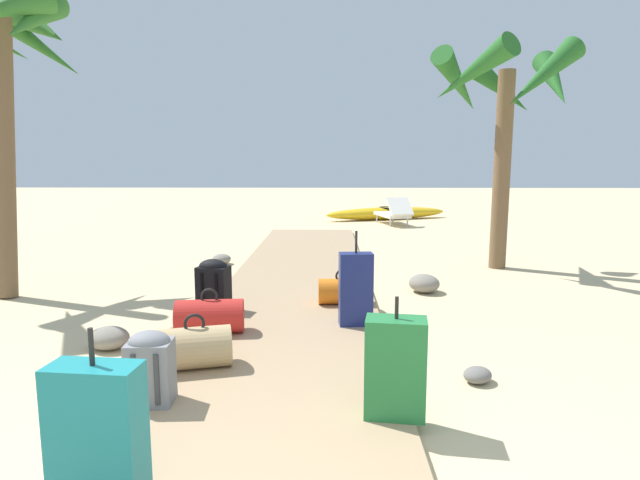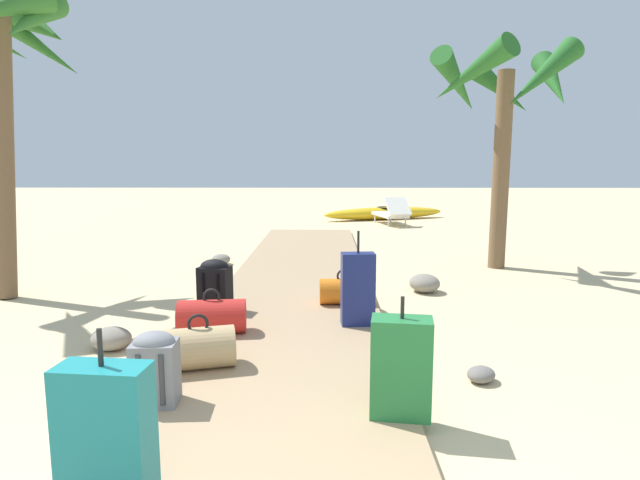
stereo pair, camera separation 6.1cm
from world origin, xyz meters
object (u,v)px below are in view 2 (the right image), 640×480
at_px(duffel_bag_tan, 199,348).
at_px(lounge_chair, 392,213).
at_px(suitcase_navy, 358,289).
at_px(backpack_black, 215,284).
at_px(backpack_grey, 155,366).
at_px(kayak, 385,213).
at_px(duffel_bag_red, 212,316).
at_px(palm_tree_far_right, 502,98).
at_px(suitcase_green, 401,367).
at_px(suitcase_teal, 106,437).
at_px(duffel_bag_orange, 344,291).

height_order(duffel_bag_tan, lounge_chair, lounge_chair).
height_order(suitcase_navy, lounge_chair, suitcase_navy).
distance_m(backpack_black, suitcase_navy, 1.59).
bearing_deg(backpack_grey, kayak, 76.73).
bearing_deg(duffel_bag_red, duffel_bag_tan, -84.58).
bearing_deg(lounge_chair, backpack_black, -109.08).
bearing_deg(palm_tree_far_right, suitcase_navy, -126.48).
xyz_separation_m(duffel_bag_tan, palm_tree_far_right, (3.68, 4.34, 2.41)).
xyz_separation_m(backpack_grey, lounge_chair, (2.92, 10.87, -0.01)).
bearing_deg(duffel_bag_red, suitcase_green, -46.08).
xyz_separation_m(suitcase_navy, suitcase_teal, (-1.32, -2.77, -0.02)).
xyz_separation_m(duffel_bag_tan, backpack_black, (-0.21, 1.60, 0.13)).
bearing_deg(duffel_bag_orange, kayak, 80.91).
xyz_separation_m(backpack_black, lounge_chair, (3.00, 8.66, -0.05)).
distance_m(duffel_bag_red, suitcase_navy, 1.42).
height_order(backpack_grey, suitcase_green, suitcase_green).
relative_size(backpack_black, suitcase_teal, 0.66).
distance_m(duffel_bag_red, lounge_chair, 9.85).
bearing_deg(kayak, suitcase_green, -95.96).
bearing_deg(suitcase_teal, backpack_black, 93.34).
bearing_deg(backpack_grey, palm_tree_far_right, 52.33).
relative_size(backpack_black, suitcase_navy, 0.60).
height_order(backpack_grey, suitcase_teal, suitcase_teal).
xyz_separation_m(suitcase_green, palm_tree_far_right, (2.22, 5.10, 2.25)).
relative_size(suitcase_navy, kayak, 0.24).
bearing_deg(duffel_bag_orange, lounge_chair, 79.21).
bearing_deg(suitcase_navy, suitcase_teal, -115.55).
bearing_deg(duffel_bag_red, lounge_chair, 73.08).
bearing_deg(suitcase_navy, duffel_bag_orange, 98.27).
xyz_separation_m(suitcase_teal, palm_tree_far_right, (3.70, 5.99, 2.23)).
xyz_separation_m(suitcase_navy, palm_tree_far_right, (2.38, 3.22, 2.21)).
relative_size(duffel_bag_orange, backpack_black, 0.98).
height_order(suitcase_teal, kayak, suitcase_teal).
height_order(suitcase_navy, palm_tree_far_right, palm_tree_far_right).
relative_size(duffel_bag_red, suitcase_navy, 0.70).
bearing_deg(suitcase_green, suitcase_teal, -148.92).
xyz_separation_m(duffel_bag_orange, suitcase_green, (0.27, -2.64, 0.17)).
xyz_separation_m(backpack_grey, backpack_black, (-0.07, 2.21, 0.04)).
relative_size(suitcase_teal, palm_tree_far_right, 0.25).
bearing_deg(duffel_bag_red, backpack_black, 99.80).
xyz_separation_m(suitcase_green, backpack_black, (-1.67, 2.36, -0.02)).
relative_size(duffel_bag_tan, suitcase_teal, 0.72).
bearing_deg(duffel_bag_orange, suitcase_teal, -108.92).
height_order(duffel_bag_orange, duffel_bag_tan, duffel_bag_tan).
distance_m(duffel_bag_orange, duffel_bag_red, 1.65).
relative_size(duffel_bag_red, suitcase_teal, 0.77).
height_order(backpack_grey, backpack_black, backpack_black).
height_order(suitcase_green, palm_tree_far_right, palm_tree_far_right).
bearing_deg(suitcase_green, duffel_bag_orange, 95.77).
xyz_separation_m(suitcase_navy, lounge_chair, (1.48, 9.14, -0.11)).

